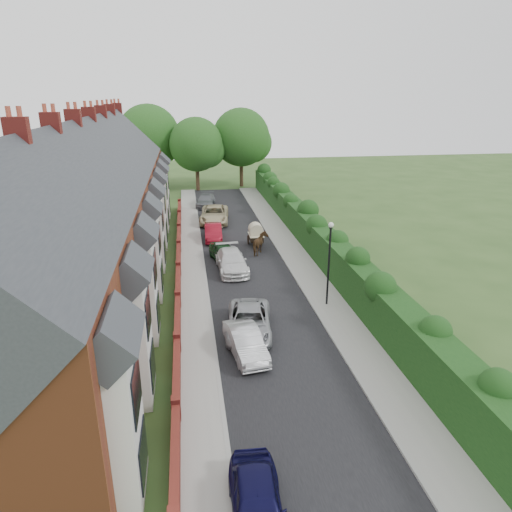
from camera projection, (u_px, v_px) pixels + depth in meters
The scene contains 23 objects.
ground at pixel (285, 344), 23.03m from camera, with size 140.00×140.00×0.00m, color #2D4C1E.
road at pixel (246, 267), 33.20m from camera, with size 6.00×58.00×0.02m, color black.
pavement_hedge_side at pixel (301, 264), 33.77m from camera, with size 2.20×58.00×0.12m, color gray.
pavement_house_side at pixel (193, 270), 32.63m from camera, with size 1.70×58.00×0.12m, color gray.
kerb_hedge_side at pixel (287, 265), 33.62m from camera, with size 0.18×58.00×0.13m, color gray.
kerb_house_side at pixel (204, 269), 32.74m from camera, with size 0.18×58.00×0.13m, color gray.
hedge at pixel (326, 243), 33.52m from camera, with size 2.10×58.00×2.85m.
terrace_row at pixel (88, 217), 29.27m from camera, with size 9.05×40.50×11.50m.
garden_wall_row at pixel (179, 270), 31.42m from camera, with size 0.35×40.35×1.10m.
lamppost at pixel (329, 254), 26.14m from camera, with size 0.32×0.32×5.16m.
tree_far_left at pixel (199, 146), 58.05m from camera, with size 7.14×6.80×9.29m.
tree_far_right at pixel (244, 139), 60.58m from camera, with size 7.98×7.60×10.31m.
tree_far_back at pixel (152, 137), 59.68m from camera, with size 8.40×8.00×10.82m.
car_navy at pixel (257, 504), 13.26m from camera, with size 1.59×3.95×1.35m, color black.
car_silver_a at pixel (246, 342), 21.96m from camera, with size 1.39×3.97×1.31m, color #AAABAF.
car_silver_b at pixel (249, 322), 23.87m from camera, with size 2.28×4.95×1.38m, color #9C9EA2.
car_white at pixel (231, 261), 32.43m from camera, with size 2.01×4.94×1.43m, color silver.
car_green at pixel (224, 253), 34.25m from camera, with size 1.60×3.98×1.36m, color #103615.
car_red at pixel (213, 232), 39.40m from camera, with size 1.44×4.12×1.36m, color maroon.
car_beige at pixel (214, 215), 44.65m from camera, with size 2.64×5.73×1.59m, color #C6B68F.
car_grey at pixel (206, 200), 51.11m from camera, with size 1.87×4.60×1.34m, color slate.
horse at pixel (260, 244), 35.71m from camera, with size 0.91×1.99×1.68m, color #49301A.
horse_cart at pixel (256, 233), 37.62m from camera, with size 1.22×2.70×1.94m.
Camera 1 is at (-4.54, -19.74, 11.93)m, focal length 32.00 mm.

